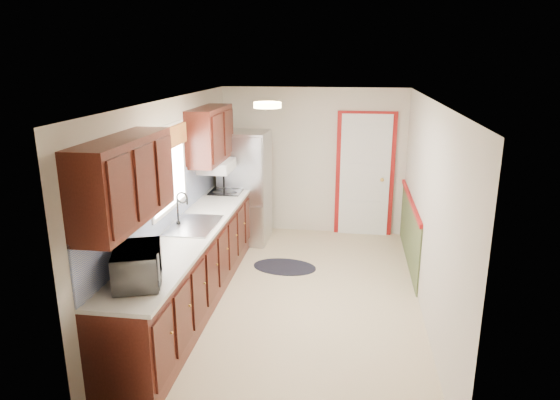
% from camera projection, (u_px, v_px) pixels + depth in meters
% --- Properties ---
extents(room_shell, '(3.20, 5.20, 2.52)m').
position_uv_depth(room_shell, '(296.00, 204.00, 5.84)').
color(room_shell, '#CAB68E').
rests_on(room_shell, ground).
extents(kitchen_run, '(0.63, 4.00, 2.20)m').
position_uv_depth(kitchen_run, '(188.00, 239.00, 5.84)').
color(kitchen_run, '#3B130D').
rests_on(kitchen_run, ground).
extents(back_wall_trim, '(1.12, 2.30, 2.08)m').
position_uv_depth(back_wall_trim, '(374.00, 186.00, 7.89)').
color(back_wall_trim, maroon).
rests_on(back_wall_trim, ground).
extents(ceiling_fixture, '(0.30, 0.30, 0.06)m').
position_uv_depth(ceiling_fixture, '(267.00, 105.00, 5.37)').
color(ceiling_fixture, '#FFD88C').
rests_on(ceiling_fixture, room_shell).
extents(microwave, '(0.50, 0.65, 0.39)m').
position_uv_depth(microwave, '(137.00, 262.00, 4.35)').
color(microwave, white).
rests_on(microwave, kitchen_run).
extents(refrigerator, '(0.76, 0.75, 1.76)m').
position_uv_depth(refrigerator, '(245.00, 187.00, 7.87)').
color(refrigerator, '#B7B7BC').
rests_on(refrigerator, ground).
extents(rug, '(0.95, 0.66, 0.01)m').
position_uv_depth(rug, '(285.00, 267.00, 7.04)').
color(rug, black).
rests_on(rug, ground).
extents(cooktop, '(0.46, 0.55, 0.02)m').
position_uv_depth(cooktop, '(227.00, 191.00, 7.41)').
color(cooktop, black).
rests_on(cooktop, kitchen_run).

